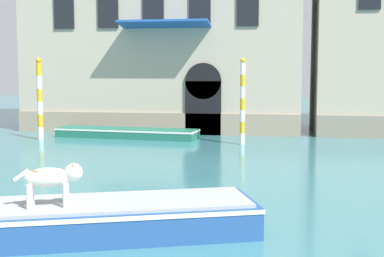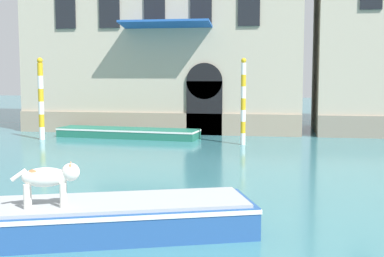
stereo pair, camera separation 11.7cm
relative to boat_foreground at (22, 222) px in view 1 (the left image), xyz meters
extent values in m
cube|color=gray|center=(-1.48, 16.73, 0.17)|extent=(14.18, 0.16, 1.05)
cube|color=black|center=(0.96, 16.72, 0.95)|extent=(1.74, 0.14, 2.61)
cylinder|color=black|center=(0.96, 16.72, 2.26)|extent=(1.74, 0.14, 1.74)
cube|color=black|center=(-6.02, 16.74, 5.72)|extent=(1.03, 0.10, 1.76)
cube|color=black|center=(-3.75, 16.74, 5.72)|extent=(1.03, 0.10, 1.76)
cube|color=black|center=(-1.48, 16.74, 5.72)|extent=(1.03, 0.10, 1.76)
cube|color=black|center=(0.79, 16.74, 5.72)|extent=(1.03, 0.10, 1.76)
cube|color=black|center=(3.06, 16.74, 5.72)|extent=(1.03, 0.10, 1.76)
cube|color=#1E4C99|center=(-0.81, 16.08, 4.95)|extent=(4.30, 1.40, 0.29)
cube|color=#234C8C|center=(0.00, 0.00, -0.05)|extent=(8.66, 4.49, 0.60)
cube|color=white|center=(0.00, 0.00, 0.19)|extent=(8.70, 4.53, 0.08)
cube|color=#9EA3A8|center=(0.00, 0.00, 0.28)|extent=(8.38, 4.28, 0.06)
cylinder|color=silver|center=(0.80, 0.16, 0.53)|extent=(0.11, 0.11, 0.44)
cylinder|color=silver|center=(0.88, -0.07, 0.53)|extent=(0.11, 0.11, 0.44)
cylinder|color=silver|center=(0.22, -0.04, 0.53)|extent=(0.11, 0.11, 0.44)
cylinder|color=silver|center=(0.30, -0.27, 0.53)|extent=(0.11, 0.11, 0.44)
ellipsoid|color=silver|center=(0.55, -0.05, 0.84)|extent=(0.88, 0.59, 0.35)
ellipsoid|color=#AD7042|center=(0.44, -0.09, 0.94)|extent=(0.42, 0.35, 0.12)
sphere|color=silver|center=(0.97, 0.09, 0.92)|extent=(0.32, 0.32, 0.32)
cone|color=#AD7042|center=(0.94, 0.18, 1.04)|extent=(0.10, 0.10, 0.13)
cone|color=#AD7042|center=(1.00, 0.01, 1.04)|extent=(0.10, 0.10, 0.13)
cylinder|color=silver|center=(0.13, -0.20, 0.89)|extent=(0.30, 0.17, 0.23)
cube|color=#1E6651|center=(-2.40, 15.08, -0.14)|extent=(6.78, 2.14, 0.43)
cube|color=white|center=(-2.40, 15.08, 0.02)|extent=(6.81, 2.17, 0.08)
cube|color=#8C7251|center=(-2.40, 15.08, -0.16)|extent=(3.76, 1.46, 0.39)
cylinder|color=white|center=(-6.02, 13.72, -0.06)|extent=(0.24, 0.24, 0.58)
cylinder|color=gold|center=(-6.02, 13.72, 0.51)|extent=(0.24, 0.24, 0.58)
cylinder|color=white|center=(-6.02, 13.72, 1.09)|extent=(0.24, 0.24, 0.58)
cylinder|color=gold|center=(-6.02, 13.72, 1.66)|extent=(0.24, 0.24, 0.58)
cylinder|color=white|center=(-6.02, 13.72, 2.24)|extent=(0.24, 0.24, 0.58)
cylinder|color=gold|center=(-6.02, 13.72, 2.81)|extent=(0.24, 0.24, 0.58)
sphere|color=gold|center=(-6.02, 13.72, 3.21)|extent=(0.25, 0.25, 0.25)
cylinder|color=white|center=(3.07, 13.53, -0.11)|extent=(0.20, 0.20, 0.49)
cylinder|color=gold|center=(3.07, 13.53, 0.38)|extent=(0.20, 0.20, 0.49)
cylinder|color=white|center=(3.07, 13.53, 0.87)|extent=(0.20, 0.20, 0.49)
cylinder|color=gold|center=(3.07, 13.53, 1.36)|extent=(0.20, 0.20, 0.49)
cylinder|color=white|center=(3.07, 13.53, 1.85)|extent=(0.20, 0.20, 0.49)
cylinder|color=gold|center=(3.07, 13.53, 2.34)|extent=(0.20, 0.20, 0.49)
cylinder|color=white|center=(3.07, 13.53, 2.83)|extent=(0.20, 0.20, 0.49)
sphere|color=gold|center=(3.07, 13.53, 3.17)|extent=(0.21, 0.21, 0.21)
camera|label=1|loc=(4.55, -8.81, 2.69)|focal=50.00mm
camera|label=2|loc=(4.67, -8.79, 2.69)|focal=50.00mm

